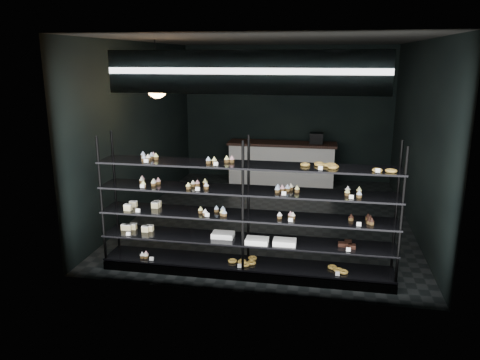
# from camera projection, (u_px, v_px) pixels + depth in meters

# --- Properties ---
(room) EXTENTS (5.01, 6.01, 3.20)m
(room) POSITION_uv_depth(u_px,v_px,m) (272.00, 133.00, 8.43)
(room) COLOR black
(room) RESTS_ON ground
(display_shelf) EXTENTS (4.00, 0.50, 1.91)m
(display_shelf) POSITION_uv_depth(u_px,v_px,m) (244.00, 231.00, 6.36)
(display_shelf) COLOR black
(display_shelf) RESTS_ON room
(signage) EXTENTS (3.30, 0.05, 0.50)m
(signage) POSITION_uv_depth(u_px,v_px,m) (244.00, 72.00, 5.36)
(signage) COLOR #0D0C40
(signage) RESTS_ON room
(pendant_lamp) EXTENTS (0.32, 0.32, 0.89)m
(pendant_lamp) POSITION_uv_depth(u_px,v_px,m) (157.00, 88.00, 7.31)
(pendant_lamp) COLOR black
(pendant_lamp) RESTS_ON room
(service_counter) EXTENTS (2.54, 0.65, 1.23)m
(service_counter) POSITION_uv_depth(u_px,v_px,m) (282.00, 162.00, 11.09)
(service_counter) COLOR beige
(service_counter) RESTS_ON room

